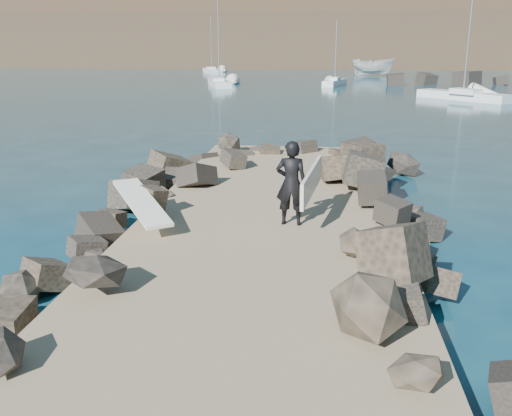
% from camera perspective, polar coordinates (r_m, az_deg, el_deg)
% --- Properties ---
extents(ground, '(800.00, 800.00, 0.00)m').
position_cam_1_polar(ground, '(12.54, 0.52, -5.32)').
color(ground, '#0F384C').
rests_on(ground, ground).
extents(jetty, '(6.00, 26.00, 0.60)m').
position_cam_1_polar(jetty, '(10.59, -0.61, -7.76)').
color(jetty, '#8C7759').
rests_on(jetty, ground).
extents(riprap_left, '(2.60, 22.00, 1.00)m').
position_cam_1_polar(riprap_left, '(11.65, -14.67, -4.96)').
color(riprap_left, black).
rests_on(riprap_left, ground).
extents(riprap_right, '(2.60, 22.00, 1.00)m').
position_cam_1_polar(riprap_right, '(11.03, 14.93, -6.19)').
color(riprap_right, black).
rests_on(riprap_right, ground).
extents(headland, '(360.00, 140.00, 32.00)m').
position_cam_1_polar(headland, '(172.20, 9.97, 19.82)').
color(headland, '#2D4919').
rests_on(headland, ground).
extents(surfboard_resting, '(1.90, 2.30, 0.08)m').
position_cam_1_polar(surfboard_resting, '(13.05, -11.34, 0.06)').
color(surfboard_resting, white).
rests_on(surfboard_resting, riprap_left).
extents(boat_imported, '(6.82, 5.06, 2.48)m').
position_cam_1_polar(boat_imported, '(85.22, 11.63, 13.67)').
color(boat_imported, silver).
rests_on(boat_imported, ground).
extents(surfer_with_board, '(1.03, 2.38, 1.93)m').
position_cam_1_polar(surfer_with_board, '(12.83, 3.84, 2.52)').
color(surfer_with_board, black).
rests_on(surfer_with_board, jetty).
extents(sailboat_e, '(4.07, 7.10, 8.48)m').
position_cam_1_polar(sailboat_e, '(90.84, -4.44, 13.52)').
color(sailboat_e, white).
rests_on(sailboat_e, ground).
extents(sailboat_c, '(6.77, 7.26, 9.71)m').
position_cam_1_polar(sailboat_c, '(51.04, 20.01, 10.51)').
color(sailboat_c, white).
rests_on(sailboat_c, ground).
extents(sailboat_b, '(2.84, 5.81, 7.01)m').
position_cam_1_polar(sailboat_b, '(64.46, 7.88, 12.32)').
color(sailboat_b, white).
rests_on(sailboat_b, ground).
extents(sailboat_a, '(3.81, 7.86, 9.22)m').
position_cam_1_polar(sailboat_a, '(63.18, -3.71, 12.36)').
color(sailboat_a, white).
rests_on(sailboat_a, ground).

